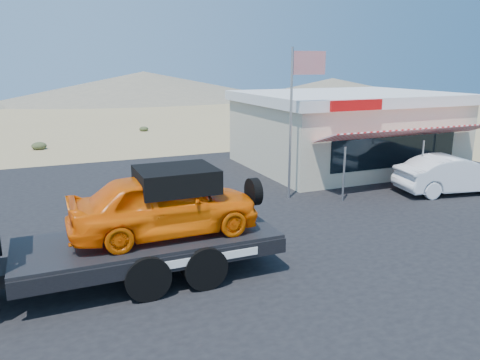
{
  "coord_description": "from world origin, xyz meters",
  "views": [
    {
      "loc": [
        -4.37,
        -11.71,
        5.43
      ],
      "look_at": [
        1.74,
        2.66,
        1.5
      ],
      "focal_mm": 35.0,
      "sensor_mm": 36.0,
      "label": 1
    }
  ],
  "objects_px": {
    "flagpole": "(296,106)",
    "jerky_store": "(345,129)",
    "tow_truck": "(76,224)",
    "white_sedan": "(453,174)"
  },
  "relations": [
    {
      "from": "white_sedan",
      "to": "jerky_store",
      "type": "bearing_deg",
      "value": 19.07
    },
    {
      "from": "white_sedan",
      "to": "flagpole",
      "type": "distance_m",
      "value": 7.49
    },
    {
      "from": "flagpole",
      "to": "white_sedan",
      "type": "bearing_deg",
      "value": -16.77
    },
    {
      "from": "flagpole",
      "to": "jerky_store",
      "type": "bearing_deg",
      "value": 38.79
    },
    {
      "from": "jerky_store",
      "to": "white_sedan",
      "type": "bearing_deg",
      "value": -80.95
    },
    {
      "from": "tow_truck",
      "to": "jerky_store",
      "type": "bearing_deg",
      "value": 33.29
    },
    {
      "from": "jerky_store",
      "to": "flagpole",
      "type": "relative_size",
      "value": 1.73
    },
    {
      "from": "white_sedan",
      "to": "jerky_store",
      "type": "xyz_separation_m",
      "value": [
        -1.03,
        6.46,
        1.17
      ]
    },
    {
      "from": "tow_truck",
      "to": "white_sedan",
      "type": "xyz_separation_m",
      "value": [
        15.38,
        2.96,
        -0.86
      ]
    },
    {
      "from": "tow_truck",
      "to": "white_sedan",
      "type": "distance_m",
      "value": 15.69
    }
  ]
}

